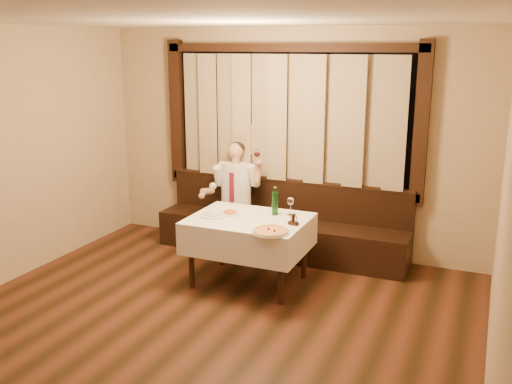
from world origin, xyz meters
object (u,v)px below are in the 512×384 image
at_px(pizza, 271,231).
at_px(pasta_cream, 213,213).
at_px(banquette, 281,230).
at_px(cruet_caddy, 293,221).
at_px(pasta_red, 230,211).
at_px(seated_man, 234,188).
at_px(green_bottle, 275,203).
at_px(dining_table, 249,227).

xyz_separation_m(pizza, pasta_cream, (-0.80, 0.29, 0.02)).
relative_size(pizza, pasta_cream, 1.34).
height_order(banquette, cruet_caddy, banquette).
height_order(pasta_red, cruet_caddy, cruet_caddy).
relative_size(banquette, pasta_cream, 11.30).
bearing_deg(pasta_red, pizza, -33.09).
bearing_deg(cruet_caddy, seated_man, 154.52).
bearing_deg(pasta_cream, banquette, 70.57).
height_order(green_bottle, seated_man, seated_man).
relative_size(banquette, pizza, 8.42).
height_order(pizza, pasta_cream, pasta_cream).
bearing_deg(pasta_cream, pasta_red, 44.18).
bearing_deg(green_bottle, pasta_cream, -152.74).
height_order(dining_table, cruet_caddy, cruet_caddy).
xyz_separation_m(pizza, seated_man, (-1.03, 1.31, 0.04)).
bearing_deg(banquette, cruet_caddy, -63.62).
bearing_deg(pizza, cruet_caddy, 70.01).
height_order(pasta_cream, green_bottle, green_bottle).
xyz_separation_m(banquette, pizza, (0.41, -1.40, 0.46)).
distance_m(banquette, dining_table, 1.08).
distance_m(green_bottle, seated_man, 1.10).
distance_m(banquette, seated_man, 0.80).
height_order(pasta_cream, seated_man, seated_man).
height_order(pizza, green_bottle, green_bottle).
height_order(banquette, pasta_cream, banquette).
relative_size(pasta_cream, cruet_caddy, 2.41).
xyz_separation_m(dining_table, pizza, (0.41, -0.38, 0.12)).
xyz_separation_m(dining_table, cruet_caddy, (0.53, -0.05, 0.15)).
bearing_deg(green_bottle, pizza, -72.54).
xyz_separation_m(pasta_red, seated_man, (-0.37, 0.89, 0.02)).
bearing_deg(dining_table, pasta_cream, -166.85).
xyz_separation_m(dining_table, pasta_cream, (-0.39, -0.09, 0.14)).
bearing_deg(dining_table, pizza, -42.95).
bearing_deg(banquette, dining_table, -90.00).
bearing_deg(pasta_cream, seated_man, 102.37).
bearing_deg(banquette, pizza, -73.78).
bearing_deg(green_bottle, pasta_red, -159.48).
distance_m(pizza, seated_man, 1.67).
relative_size(pasta_red, seated_man, 0.17).
bearing_deg(pasta_red, green_bottle, 20.52).
height_order(pasta_red, green_bottle, green_bottle).
relative_size(pasta_red, green_bottle, 0.76).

